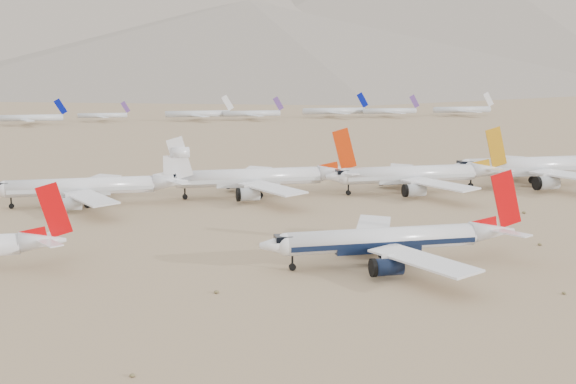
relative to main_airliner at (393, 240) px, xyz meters
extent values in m
plane|color=#8F7153|center=(10.03, 4.90, -4.68)|extent=(7000.00, 7000.00, 0.00)
cylinder|color=white|center=(-2.18, 0.00, 0.21)|extent=(35.95, 4.25, 4.25)
cube|color=black|center=(-2.18, 0.00, -0.32)|extent=(35.23, 4.31, 0.96)
sphere|color=white|center=(-20.15, 0.00, 0.21)|extent=(4.25, 4.25, 4.25)
cube|color=black|center=(-20.79, 0.00, 1.38)|extent=(2.97, 2.76, 1.06)
cone|color=white|center=(20.04, 0.00, 0.53)|extent=(8.99, 4.25, 4.25)
cube|color=white|center=(0.60, -12.61, -0.54)|extent=(13.88, 21.88, 0.67)
cube|color=white|center=(21.79, -4.13, 1.06)|extent=(5.71, 7.46, 0.25)
cylinder|color=black|center=(-4.17, -8.84, -2.45)|extent=(4.99, 3.06, 3.06)
cube|color=white|center=(0.60, 12.61, -0.54)|extent=(13.88, 21.88, 0.67)
cube|color=white|center=(21.79, 4.13, 1.06)|extent=(5.71, 7.46, 0.25)
cylinder|color=black|center=(-4.17, 8.84, -2.45)|extent=(4.99, 3.06, 3.06)
cube|color=red|center=(22.54, 0.00, 6.73)|extent=(6.81, 0.34, 11.23)
cylinder|color=black|center=(-19.09, 0.00, -4.04)|extent=(1.27, 0.53, 1.27)
cylinder|color=black|center=(-0.68, -2.97, -3.79)|extent=(1.78, 1.06, 1.78)
cylinder|color=black|center=(-0.68, 2.97, -3.79)|extent=(1.78, 1.06, 1.78)
cone|color=white|center=(-62.98, 12.32, 0.16)|extent=(8.24, 3.95, 3.95)
cube|color=white|center=(-61.37, 8.52, 0.66)|extent=(5.23, 6.84, 0.24)
cube|color=white|center=(-61.37, 16.12, 0.66)|extent=(5.23, 6.84, 0.24)
cube|color=red|center=(-60.69, 12.32, 5.86)|extent=(6.25, 0.32, 10.29)
cylinder|color=white|center=(72.81, 72.01, 1.52)|extent=(44.45, 5.39, 5.39)
cube|color=silver|center=(72.81, 72.01, 0.84)|extent=(43.57, 5.47, 1.21)
sphere|color=white|center=(50.58, 72.01, 1.52)|extent=(5.39, 5.39, 5.39)
cube|color=black|center=(49.77, 72.01, 3.00)|extent=(3.77, 3.50, 1.35)
cube|color=white|center=(76.24, 56.35, 0.58)|extent=(17.17, 27.06, 0.83)
cylinder|color=silver|center=(70.34, 61.02, -1.86)|extent=(6.17, 3.88, 3.88)
cube|color=white|center=(76.24, 87.67, 0.58)|extent=(17.17, 27.06, 0.83)
cylinder|color=silver|center=(70.34, 83.00, -1.86)|extent=(6.17, 3.88, 3.88)
cylinder|color=black|center=(51.93, 72.01, -3.87)|extent=(1.62, 0.67, 1.62)
cylinder|color=black|center=(74.66, 68.24, -3.55)|extent=(2.26, 1.35, 2.26)
cylinder|color=black|center=(74.66, 75.78, -3.55)|extent=(2.26, 1.35, 2.26)
cylinder|color=white|center=(31.38, 69.31, 0.76)|extent=(38.90, 4.73, 4.73)
cube|color=silver|center=(31.38, 69.31, 0.17)|extent=(38.12, 4.80, 1.06)
sphere|color=white|center=(11.92, 69.31, 0.76)|extent=(4.73, 4.73, 4.73)
cube|color=black|center=(11.21, 69.31, 2.06)|extent=(3.31, 3.07, 1.18)
cone|color=white|center=(55.42, 69.31, 1.11)|extent=(9.73, 4.73, 4.73)
cube|color=white|center=(34.38, 55.60, -0.07)|extent=(15.02, 23.68, 0.73)
cube|color=white|center=(57.31, 64.82, 1.70)|extent=(6.18, 8.07, 0.28)
cylinder|color=silver|center=(29.21, 59.68, -2.20)|extent=(5.40, 3.40, 3.40)
cube|color=white|center=(34.38, 83.02, -0.07)|extent=(15.02, 23.68, 0.73)
cube|color=white|center=(57.31, 73.80, 1.70)|extent=(6.18, 8.07, 0.28)
cylinder|color=silver|center=(29.21, 78.94, -2.20)|extent=(5.40, 3.40, 3.40)
cube|color=#C58314|center=(58.12, 69.31, 7.85)|extent=(7.37, 0.38, 12.15)
cylinder|color=black|center=(13.11, 69.31, -3.97)|extent=(1.42, 0.59, 1.42)
cylinder|color=black|center=(33.00, 66.00, -3.69)|extent=(1.99, 1.18, 1.99)
cylinder|color=black|center=(33.00, 72.62, -3.69)|extent=(1.99, 1.18, 1.99)
cylinder|color=white|center=(-13.97, 73.18, 0.83)|extent=(39.19, 4.79, 4.79)
cube|color=silver|center=(-13.97, 73.18, 0.23)|extent=(38.41, 4.86, 1.08)
sphere|color=white|center=(-33.56, 73.18, 0.83)|extent=(4.79, 4.79, 4.79)
cube|color=black|center=(-34.28, 73.18, 2.15)|extent=(3.35, 3.11, 1.20)
cone|color=white|center=(10.26, 73.18, 1.19)|extent=(9.80, 4.79, 4.79)
cube|color=white|center=(-10.94, 59.35, -0.01)|extent=(15.14, 23.85, 0.74)
cube|color=white|center=(12.16, 68.65, 1.79)|extent=(6.22, 8.13, 0.29)
cylinder|color=silver|center=(-16.14, 63.47, -2.17)|extent=(5.44, 3.45, 3.45)
cube|color=white|center=(-10.94, 87.01, -0.01)|extent=(15.14, 23.85, 0.74)
cube|color=white|center=(12.16, 77.71, 1.79)|extent=(6.22, 8.13, 0.29)
cylinder|color=silver|center=(-16.14, 82.89, -2.17)|extent=(5.44, 3.45, 3.45)
cube|color=red|center=(12.98, 73.18, 7.98)|extent=(7.43, 0.38, 12.24)
cylinder|color=black|center=(-32.37, 73.18, -3.96)|extent=(1.44, 0.60, 1.44)
cylinder|color=black|center=(-12.33, 69.83, -3.67)|extent=(2.01, 1.20, 2.01)
cylinder|color=black|center=(-12.33, 76.53, -3.67)|extent=(2.01, 1.20, 2.01)
cylinder|color=white|center=(-59.32, 70.14, 0.44)|extent=(37.21, 4.45, 4.45)
cube|color=silver|center=(-59.32, 70.14, -0.11)|extent=(36.46, 4.52, 1.00)
sphere|color=white|center=(-77.92, 70.14, 0.44)|extent=(4.45, 4.45, 4.45)
cube|color=black|center=(-78.59, 70.14, 1.67)|extent=(3.12, 2.90, 1.11)
cone|color=white|center=(-36.32, 70.14, 0.78)|extent=(9.30, 4.45, 4.45)
cube|color=white|center=(-56.45, 57.06, -0.34)|extent=(14.37, 22.64, 0.69)
cube|color=white|center=(-34.52, 65.85, 1.34)|extent=(5.91, 7.72, 0.27)
cylinder|color=silver|center=(-61.39, 60.96, -2.34)|extent=(5.17, 3.21, 3.21)
cube|color=white|center=(-56.45, 83.22, -0.34)|extent=(14.37, 22.64, 0.69)
cube|color=white|center=(-34.52, 74.42, 1.34)|extent=(5.91, 7.72, 0.27)
cylinder|color=silver|center=(-61.39, 79.31, -2.34)|extent=(5.17, 3.21, 3.21)
cube|color=white|center=(-33.74, 70.14, 7.21)|extent=(7.05, 0.36, 11.62)
cylinder|color=white|center=(-33.48, 70.14, 8.64)|extent=(4.65, 2.89, 2.89)
cylinder|color=black|center=(-76.81, 70.14, -4.01)|extent=(1.34, 0.56, 1.34)
cylinder|color=black|center=(-57.77, 67.02, -3.74)|extent=(1.87, 1.11, 1.87)
cylinder|color=black|center=(-57.77, 73.26, -3.74)|extent=(1.87, 1.11, 1.87)
cylinder|color=silver|center=(-103.71, 331.73, -0.35)|extent=(39.07, 3.86, 3.86)
cube|color=#020C7E|center=(-85.32, 331.73, 6.18)|extent=(7.78, 0.39, 9.80)
cube|color=silver|center=(-103.71, 321.61, -0.93)|extent=(10.29, 17.99, 0.39)
cube|color=silver|center=(-103.71, 341.84, -0.93)|extent=(10.29, 17.99, 0.39)
cylinder|color=silver|center=(-61.61, 349.67, -0.78)|extent=(30.43, 3.01, 3.01)
cube|color=#5A3783|center=(-47.29, 349.67, 4.31)|extent=(6.06, 0.30, 7.63)
cube|color=silver|center=(-61.61, 341.79, -1.23)|extent=(8.02, 14.01, 0.30)
cube|color=silver|center=(-61.61, 357.54, -1.23)|extent=(8.02, 14.01, 0.30)
cylinder|color=silver|center=(-2.27, 343.03, -0.25)|extent=(41.13, 4.06, 4.06)
cube|color=white|center=(17.09, 343.03, 6.63)|extent=(8.19, 0.41, 10.32)
cube|color=silver|center=(-2.27, 332.38, -0.86)|extent=(10.84, 18.93, 0.41)
cube|color=silver|center=(-2.27, 353.67, -0.86)|extent=(10.84, 18.93, 0.41)
cylinder|color=silver|center=(32.64, 341.44, -0.43)|extent=(37.47, 3.70, 3.70)
cube|color=#5A3783|center=(50.27, 341.44, 5.83)|extent=(7.46, 0.37, 9.40)
cube|color=silver|center=(32.64, 331.74, -0.98)|extent=(9.87, 17.25, 0.37)
cube|color=silver|center=(32.64, 351.13, -0.98)|extent=(9.87, 17.25, 0.37)
cylinder|color=silver|center=(90.38, 349.13, -0.16)|extent=(42.89, 4.24, 4.24)
cube|color=#020C7E|center=(110.57, 349.13, 7.01)|extent=(8.54, 0.42, 10.76)
cube|color=silver|center=(90.38, 338.03, -0.80)|extent=(11.30, 19.75, 0.42)
cube|color=silver|center=(90.38, 360.23, -0.80)|extent=(11.30, 19.75, 0.42)
cylinder|color=silver|center=(128.66, 344.60, -0.41)|extent=(37.91, 3.75, 3.75)
cube|color=#5A3783|center=(146.51, 344.60, 5.93)|extent=(7.55, 0.37, 9.51)
cube|color=silver|center=(128.66, 334.79, -0.97)|extent=(9.99, 17.45, 0.37)
cube|color=silver|center=(128.66, 354.42, -0.97)|extent=(9.99, 17.45, 0.37)
cylinder|color=silver|center=(181.87, 343.88, -0.21)|extent=(41.95, 4.15, 4.15)
cube|color=white|center=(201.61, 343.88, 6.80)|extent=(8.35, 0.41, 10.52)
cube|color=silver|center=(181.87, 333.02, -0.83)|extent=(11.05, 19.31, 0.41)
cube|color=silver|center=(181.87, 354.74, -0.83)|extent=(11.05, 19.31, 0.41)
cone|color=slate|center=(210.03, 1484.90, 115.32)|extent=(1824.00, 1824.00, 240.00)
cone|color=slate|center=(710.03, 1664.90, 185.32)|extent=(2356.00, 2356.00, 380.00)
cone|color=slate|center=(160.03, 1104.90, 65.32)|extent=(1260.00, 1260.00, 140.00)
ellipsoid|color=brown|center=(-47.77, -39.30, -4.47)|extent=(0.70, 0.70, 0.39)
ellipsoid|color=brown|center=(-34.07, -10.00, -4.43)|extent=(0.84, 0.84, 0.46)
ellipsoid|color=brown|center=(-20.37, 19.30, -4.38)|extent=(0.98, 0.98, 0.54)
ellipsoid|color=brown|center=(20.73, -22.80, -4.47)|extent=(0.70, 0.70, 0.39)
ellipsoid|color=brown|center=(34.43, 6.50, -4.43)|extent=(0.84, 0.84, 0.46)
ellipsoid|color=brown|center=(48.13, 35.80, -4.38)|extent=(0.98, 0.98, 0.54)
camera|label=1|loc=(-47.32, -122.04, 32.25)|focal=45.00mm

